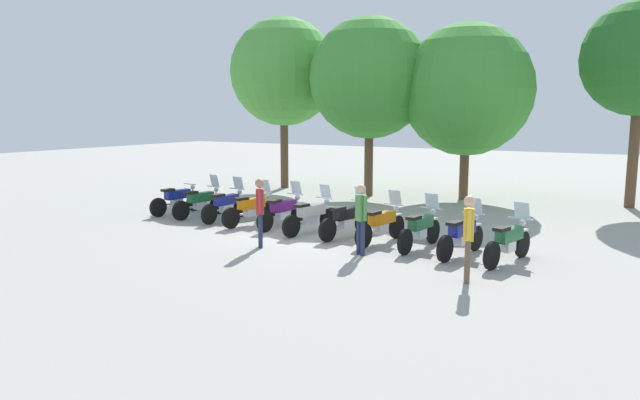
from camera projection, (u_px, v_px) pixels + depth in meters
The scene contains 18 objects.
ground_plane at pixel (311, 233), 16.80m from camera, with size 80.00×80.00×0.00m, color #9E9B93.
motorcycle_0 at pixel (177, 199), 19.95m from camera, with size 0.65×2.19×0.99m.
motorcycle_1 at pixel (201, 202), 19.31m from camera, with size 0.70×2.18×1.37m.
motorcycle_2 at pixel (226, 204), 18.71m from camera, with size 0.62×2.19×1.37m.
motorcycle_3 at pixel (251, 208), 17.97m from camera, with size 0.75×2.17×1.37m.
motorcycle_4 at pixel (283, 211), 17.49m from camera, with size 0.65×2.19×1.37m.
motorcycle_5 at pixel (311, 216), 16.70m from camera, with size 0.75×2.16×1.37m.
motorcycle_6 at pixel (347, 219), 16.18m from camera, with size 0.76×2.16×1.37m.
motorcycle_7 at pixel (382, 224), 15.48m from camera, with size 0.72×2.17×1.37m.
motorcycle_8 at pixel (420, 229), 14.82m from camera, with size 0.64×2.19×1.37m.
motorcycle_9 at pixel (462, 235), 14.07m from camera, with size 0.74×2.17×1.37m.
motorcycle_10 at pixel (509, 241), 13.39m from camera, with size 0.78×2.15×1.37m.
person_0 at pixel (361, 214), 14.06m from camera, with size 0.39×0.31×1.74m.
person_1 at pixel (468, 231), 11.76m from camera, with size 0.30×0.40×1.80m.
person_2 at pixel (260, 207), 14.87m from camera, with size 0.33×0.38×1.78m.
tree_0 at pixel (284, 72), 26.14m from camera, with size 4.83×4.83×7.67m.
tree_1 at pixel (370, 78), 23.62m from camera, with size 4.93×4.93×7.30m.
tree_2 at pixel (467, 90), 22.72m from camera, with size 5.16×5.16×6.91m.
Camera 1 is at (8.48, -14.12, 3.45)m, focal length 32.66 mm.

